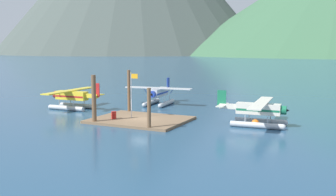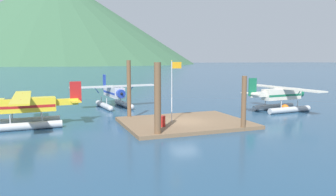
# 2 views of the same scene
# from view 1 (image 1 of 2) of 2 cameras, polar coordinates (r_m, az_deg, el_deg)

# --- Properties ---
(ground_plane) EXTENTS (1200.00, 1200.00, 0.00)m
(ground_plane) POSITION_cam_1_polar(r_m,az_deg,el_deg) (46.67, -4.05, -3.36)
(ground_plane) COLOR navy
(dock_platform) EXTENTS (10.91, 8.58, 0.30)m
(dock_platform) POSITION_cam_1_polar(r_m,az_deg,el_deg) (46.64, -4.05, -3.18)
(dock_platform) COLOR brown
(dock_platform) RESTS_ON ground
(piling_near_left) EXTENTS (0.51, 0.51, 5.60)m
(piling_near_left) POSITION_cam_1_polar(r_m,az_deg,el_deg) (45.19, -10.72, -0.23)
(piling_near_left) COLOR brown
(piling_near_left) RESTS_ON ground
(piling_near_right) EXTENTS (0.40, 0.40, 4.49)m
(piling_near_right) POSITION_cam_1_polar(r_m,az_deg,el_deg) (41.12, -2.78, -1.64)
(piling_near_right) COLOR brown
(piling_near_right) RESTS_ON ground
(piling_far_left) EXTENTS (0.40, 0.40, 5.74)m
(piling_far_left) POSITION_cam_1_polar(r_m,az_deg,el_deg) (51.86, -5.71, 0.91)
(piling_far_left) COLOR brown
(piling_far_left) RESTS_ON ground
(flagpole) EXTENTS (0.95, 0.10, 5.46)m
(flagpole) POSITION_cam_1_polar(r_m,az_deg,el_deg) (46.73, -5.24, 1.27)
(flagpole) COLOR silver
(flagpole) RESTS_ON dock_platform
(fuel_drum) EXTENTS (0.62, 0.62, 0.88)m
(fuel_drum) POSITION_cam_1_polar(r_m,az_deg,el_deg) (46.70, -7.89, -2.48)
(fuel_drum) COLOR #AD1E19
(fuel_drum) RESTS_ON dock_platform
(mooring_buoy) EXTENTS (0.87, 0.87, 0.87)m
(mooring_buoy) POSITION_cam_1_polar(r_m,az_deg,el_deg) (43.98, 12.59, -3.61)
(mooring_buoy) COLOR orange
(mooring_buoy) RESTS_ON ground
(seaplane_silver_bow_left) EXTENTS (10.49, 7.96, 3.84)m
(seaplane_silver_bow_left) POSITION_cam_1_polar(r_m,az_deg,el_deg) (59.19, -1.34, 0.49)
(seaplane_silver_bow_left) COLOR #B7BABF
(seaplane_silver_bow_left) RESTS_ON ground
(seaplane_cream_stbd_fwd) EXTENTS (7.97, 10.48, 3.84)m
(seaplane_cream_stbd_fwd) POSITION_cam_1_polar(r_m,az_deg,el_deg) (44.51, 13.04, -2.00)
(seaplane_cream_stbd_fwd) COLOR #B7BABF
(seaplane_cream_stbd_fwd) RESTS_ON ground
(seaplane_yellow_port_fwd) EXTENTS (7.98, 10.44, 3.84)m
(seaplane_yellow_port_fwd) POSITION_cam_1_polar(r_m,az_deg,el_deg) (56.97, -13.85, 0.00)
(seaplane_yellow_port_fwd) COLOR #B7BABF
(seaplane_yellow_port_fwd) RESTS_ON ground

